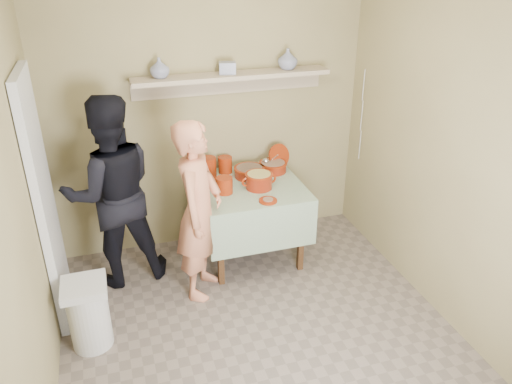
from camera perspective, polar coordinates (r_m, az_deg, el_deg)
name	(u,v)px	position (r m, az deg, el deg)	size (l,w,h in m)	color
ground	(267,348)	(3.97, 1.24, -17.41)	(3.50, 3.50, 0.00)	#6F6157
tile_panel	(45,203)	(4.09, -22.96, -1.18)	(0.06, 0.70, 2.00)	silver
plate_stack_a	(209,167)	(4.77, -5.44, 2.86)	(0.15, 0.15, 0.19)	maroon
plate_stack_b	(225,165)	(4.85, -3.54, 3.13)	(0.13, 0.13, 0.16)	maroon
bowl_stack	(224,185)	(4.44, -3.63, 0.78)	(0.15, 0.15, 0.15)	maroon
empty_bowl	(209,182)	(4.63, -5.34, 1.13)	(0.16, 0.16, 0.05)	maroon
propped_lid	(279,156)	(4.95, 2.65, 4.15)	(0.24, 0.24, 0.02)	maroon
vase_right	(288,59)	(4.75, 3.65, 14.93)	(0.18, 0.18, 0.19)	navy
vase_left	(159,68)	(4.48, -10.97, 13.75)	(0.17, 0.17, 0.17)	navy
ceramic_box	(227,68)	(4.57, -3.28, 13.97)	(0.15, 0.10, 0.10)	navy
person_cook	(199,211)	(4.14, -6.53, -2.18)	(0.57, 0.37, 1.56)	#D37E5B
person_helper	(112,193)	(4.43, -16.16, -0.08)	(0.83, 0.65, 1.71)	black
room_shell	(269,150)	(3.09, 1.52, 4.76)	(3.04, 3.54, 2.62)	#94875B
serving_table	(249,196)	(4.67, -0.78, -0.49)	(0.97, 0.97, 0.76)	#4C2D16
cazuela_meat_a	(249,171)	(4.75, -0.77, 2.40)	(0.30, 0.30, 0.10)	maroon
cazuela_meat_b	(273,166)	(4.87, 1.96, 2.99)	(0.28, 0.28, 0.10)	maroon
ladle	(266,161)	(4.85, 1.18, 3.55)	(0.08, 0.26, 0.19)	silver
cazuela_rice	(259,180)	(4.52, 0.35, 1.43)	(0.33, 0.25, 0.14)	maroon
front_plate	(268,200)	(4.31, 1.38, -0.97)	(0.16, 0.16, 0.03)	maroon
wall_shelf	(231,78)	(4.64, -2.82, 12.90)	(1.80, 0.25, 0.21)	tan
trash_bin	(89,314)	(4.02, -18.58, -13.08)	(0.32, 0.32, 0.56)	silver
electrical_cord	(362,116)	(5.06, 11.99, 8.54)	(0.01, 0.05, 0.90)	silver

